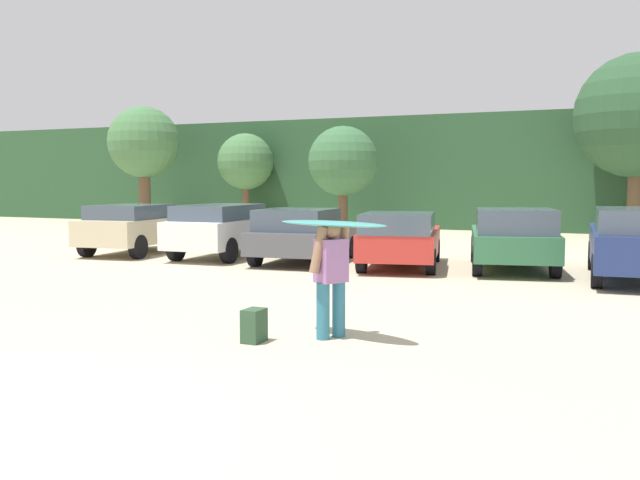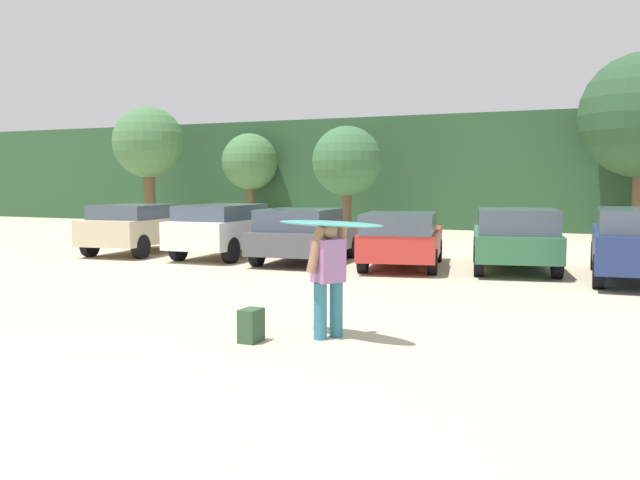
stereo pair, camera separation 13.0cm
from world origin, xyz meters
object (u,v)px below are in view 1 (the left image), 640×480
at_px(parked_car_white, 226,228).
at_px(parked_car_champagne, 136,227).
at_px(person_adult, 331,272).
at_px(parked_car_red, 400,238).
at_px(surfboard_teal, 332,224).
at_px(parked_car_navy, 636,241).
at_px(backpack_dropped, 254,326).
at_px(parked_car_dark_gray, 303,235).
at_px(parked_car_forest_green, 513,238).

bearing_deg(parked_car_white, parked_car_champagne, 92.76).
distance_m(parked_car_champagne, person_adult, 12.44).
xyz_separation_m(parked_car_red, surfboard_teal, (1.52, -7.85, 0.84)).
bearing_deg(parked_car_navy, person_adult, 149.57).
height_order(parked_car_navy, backpack_dropped, parked_car_navy).
height_order(parked_car_white, person_adult, person_adult).
distance_m(parked_car_dark_gray, backpack_dropped, 9.10).
bearing_deg(backpack_dropped, parked_car_dark_gray, 111.49).
bearing_deg(backpack_dropped, parked_car_white, 123.84).
distance_m(parked_car_champagne, parked_car_dark_gray, 5.49).
bearing_deg(parked_car_navy, parked_car_dark_gray, 85.42).
relative_size(parked_car_navy, surfboard_teal, 2.68).
xyz_separation_m(parked_car_dark_gray, parked_car_navy, (7.99, -0.06, 0.11)).
bearing_deg(parked_car_navy, parked_car_forest_green, 72.00).
relative_size(person_adult, backpack_dropped, 3.59).
bearing_deg(person_adult, parked_car_dark_gray, -33.79).
height_order(parked_car_champagne, parked_car_dark_gray, parked_car_champagne).
bearing_deg(person_adult, parked_car_white, -22.31).
xyz_separation_m(surfboard_teal, backpack_dropped, (-0.88, -0.57, -1.36)).
height_order(parked_car_forest_green, surfboard_teal, surfboard_teal).
bearing_deg(parked_car_navy, surfboard_teal, 150.08).
height_order(parked_car_white, parked_car_dark_gray, parked_car_white).
distance_m(parked_car_dark_gray, person_adult, 8.85).
bearing_deg(parked_car_dark_gray, person_adult, -157.89).
bearing_deg(surfboard_teal, person_adult, -47.53).
distance_m(parked_car_white, backpack_dropped, 10.63).
xyz_separation_m(parked_car_white, surfboard_teal, (6.79, -8.25, 0.77)).
xyz_separation_m(parked_car_white, parked_car_forest_green, (7.89, 0.24, -0.03)).
distance_m(parked_car_forest_green, person_adult, 8.48).
bearing_deg(parked_car_forest_green, person_adult, 159.70).
distance_m(surfboard_teal, backpack_dropped, 1.72).
xyz_separation_m(parked_car_red, person_adult, (1.47, -7.76, 0.17)).
distance_m(parked_car_navy, surfboard_teal, 8.72).
xyz_separation_m(parked_car_red, backpack_dropped, (0.63, -8.42, -0.52)).
bearing_deg(parked_car_white, person_adult, -143.97).
height_order(parked_car_dark_gray, parked_car_forest_green, parked_car_forest_green).
bearing_deg(parked_car_dark_gray, parked_car_champagne, 83.63).
bearing_deg(backpack_dropped, parked_car_navy, 60.94).
height_order(person_adult, backpack_dropped, person_adult).
relative_size(parked_car_forest_green, backpack_dropped, 10.10).
bearing_deg(backpack_dropped, parked_car_forest_green, 77.64).
bearing_deg(surfboard_teal, parked_car_navy, -100.23).
bearing_deg(parked_car_dark_gray, parked_car_navy, -96.45).
relative_size(parked_car_dark_gray, parked_car_red, 0.96).
xyz_separation_m(person_adult, surfboard_teal, (0.04, -0.09, 0.67)).
xyz_separation_m(parked_car_white, parked_car_dark_gray, (2.58, -0.36, -0.07)).
distance_m(parked_car_forest_green, backpack_dropped, 9.29).
xyz_separation_m(parked_car_champagne, surfboard_teal, (9.71, -7.92, 0.79)).
height_order(parked_car_champagne, parked_car_red, parked_car_champagne).
bearing_deg(backpack_dropped, surfboard_teal, 32.69).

